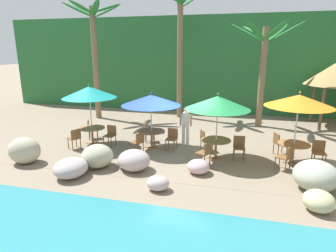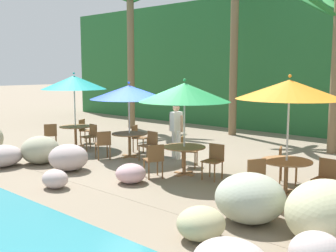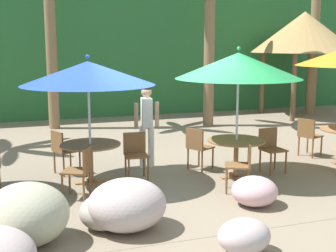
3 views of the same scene
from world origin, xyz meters
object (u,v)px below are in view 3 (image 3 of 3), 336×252
Objects in this scene: dining_table_green at (236,146)px; chair_green_seaward at (271,147)px; umbrella_green at (238,66)px; palm_tree_third at (210,5)px; chair_green_inland at (198,146)px; chair_blue_inland at (63,149)px; umbrella_blue at (88,73)px; chair_orange_inland at (308,134)px; chair_blue_left at (81,168)px; palapa_hut at (304,33)px; dining_table_blue at (90,150)px; chair_blue_seaward at (136,152)px; chair_green_left at (243,163)px; waiter_in_white at (147,120)px.

chair_green_seaward is at bearing 10.28° from dining_table_green.
palm_tree_third is at bearing 71.53° from umbrella_green.
chair_green_inland is at bearing 157.87° from chair_green_seaward.
umbrella_blue is at bearing -60.74° from chair_blue_inland.
chair_green_seaward is 1.00× the size of chair_orange_inland.
chair_blue_left is 0.35× the size of umbrella_green.
palapa_hut is (8.82, 4.93, 2.36)m from chair_blue_inland.
chair_blue_left is at bearing -109.79° from dining_table_blue.
umbrella_green is at bearing -11.56° from umbrella_blue.
umbrella_blue is 2.74× the size of chair_blue_seaward.
chair_green_left is 3.15m from chair_orange_inland.
chair_green_inland is (-0.50, 0.70, -1.61)m from umbrella_green.
umbrella_green is at bearing -11.56° from dining_table_blue.
waiter_in_white reaches higher than dining_table_green.
umbrella_blue is 3.06m from dining_table_green.
dining_table_green is (2.67, -0.55, -1.40)m from umbrella_blue.
chair_blue_left is (-1.14, -0.84, 0.00)m from chair_blue_seaward.
dining_table_green is 1.26× the size of chair_green_seaward.
waiter_in_white reaches higher than chair_green_left.
palm_tree_third reaches higher than chair_green_left.
dining_table_green is at bearing -54.53° from chair_green_inland.
dining_table_green is 0.65× the size of waiter_in_white.
chair_orange_inland is (2.80, 0.28, 0.00)m from chair_green_inland.
umbrella_green is at bearing 70.30° from chair_green_left.
umbrella_green is 5.83m from palm_tree_third.
palapa_hut is at bearing 34.03° from dining_table_blue.
chair_blue_inland is 1.00× the size of chair_orange_inland.
chair_green_inland is at bearing 3.95° from umbrella_blue.
chair_blue_seaward is 0.24× the size of palapa_hut.
palm_tree_third reaches higher than umbrella_blue.
chair_green_left reaches higher than dining_table_green.
palm_tree_third reaches higher than chair_blue_left.
palm_tree_third is at bearing 79.70° from chair_green_seaward.
umbrella_green is 1.82m from chair_green_inland.
chair_green_left is 9.55m from palapa_hut.
dining_table_green is 1.26× the size of chair_green_inland.
chair_blue_left is 1.00× the size of chair_green_left.
chair_green_left is at bearing -109.70° from umbrella_green.
palapa_hut reaches higher than dining_table_green.
palapa_hut is at bearing 12.56° from palm_tree_third.
waiter_in_white is at bearing 146.85° from chair_green_inland.
dining_table_blue is at bearing 150.44° from chair_green_left.
umbrella_green is 0.47× the size of palm_tree_third.
chair_green_inland is at bearing 5.18° from chair_blue_seaward.
chair_blue_seaward is at bearing 2.06° from umbrella_blue.
umbrella_blue reaches higher than chair_blue_inland.
dining_table_green is 1.26× the size of chair_green_left.
dining_table_green is at bearing -108.47° from palm_tree_third.
umbrella_blue is 5.22m from chair_orange_inland.
dining_table_blue is 2.74m from chair_green_left.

